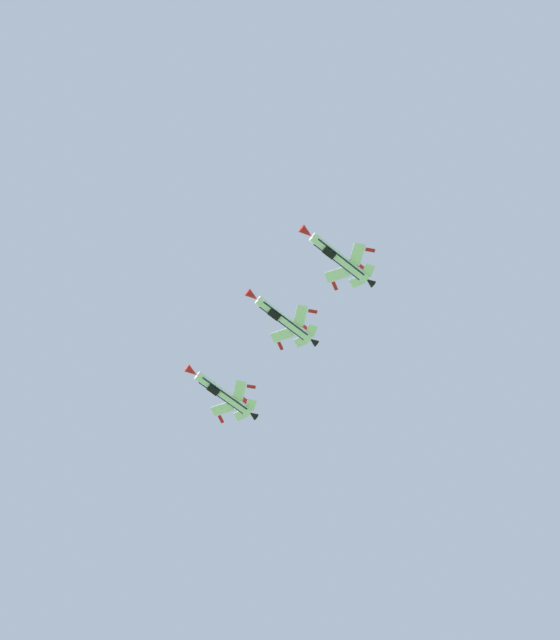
# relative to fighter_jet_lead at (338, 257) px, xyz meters

# --- Properties ---
(fighter_jet_lead) EXTENTS (11.84, 13.50, 4.63)m
(fighter_jet_lead) POSITION_rel_fighter_jet_lead_xyz_m (0.00, 0.00, 0.00)
(fighter_jet_lead) COLOR white
(fighter_jet_left_wing) EXTENTS (11.94, 13.50, 4.38)m
(fighter_jet_left_wing) POSITION_rel_fighter_jet_lead_xyz_m (-12.12, 9.76, 3.90)
(fighter_jet_left_wing) COLOR white
(fighter_jet_right_wing) EXTENTS (11.95, 13.50, 4.38)m
(fighter_jet_right_wing) POSITION_rel_fighter_jet_lead_xyz_m (-26.10, 20.21, 1.48)
(fighter_jet_right_wing) COLOR white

